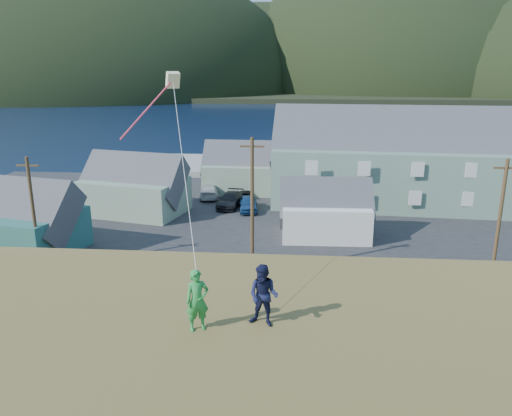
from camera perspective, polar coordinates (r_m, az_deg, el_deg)
The scene contains 16 objects.
ground at distance 34.05m, azimuth -1.33°, elevation -8.93°, with size 900.00×900.00×0.00m, color #0A1638.
grass_strip at distance 32.23m, azimuth -1.70°, elevation -10.34°, with size 110.00×8.00×0.10m, color #4C3D19.
waterfront_lot at distance 49.92m, azimuth 0.64°, elevation -0.70°, with size 72.00×36.00×0.12m, color #28282B.
wharf at distance 72.67m, azimuth -2.86°, elevation 4.86°, with size 26.00×14.00×0.90m, color gray.
far_shore at distance 361.01m, azimuth 4.12°, elevation 13.69°, with size 900.00×320.00×2.00m, color black.
far_hills at distance 312.05m, azimuth 10.76°, elevation 13.31°, with size 760.00×265.00×143.00m.
lodge at distance 55.56m, azimuth 20.84°, elevation 5.03°, with size 36.42×12.66×12.58m.
shed_teal at distance 43.30m, azimuth -25.48°, elevation -1.25°, with size 10.30×8.23×7.22m.
shed_palegreen_near at distance 51.04m, azimuth -13.81°, elevation 2.36°, with size 11.31×8.50×7.38m.
shed_white at distance 43.08m, azimuth 7.96°, elevation -0.30°, with size 7.94×5.40×6.23m.
shed_palegreen_far at distance 58.49m, azimuth -0.72°, elevation 4.51°, with size 10.96×6.46×7.27m.
utility_poles at distance 33.76m, azimuth 0.30°, elevation -0.85°, with size 31.89×0.24×9.74m.
parked_cars at distance 53.08m, azimuth -3.65°, elevation 1.16°, with size 15.68×12.13×1.50m.
kite_flyer_green at distance 14.01m, azimuth -6.73°, elevation -10.44°, with size 0.65×0.42×1.77m, color #268E3B.
kite_flyer_navy at distance 14.14m, azimuth 0.87°, elevation -9.99°, with size 0.88×0.68×1.80m, color #15193B.
kite_rig at distance 18.46m, azimuth -9.88°, elevation 13.57°, with size 1.56×3.23×7.82m.
Camera 1 is at (3.21, -30.75, 14.26)m, focal length 35.00 mm.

